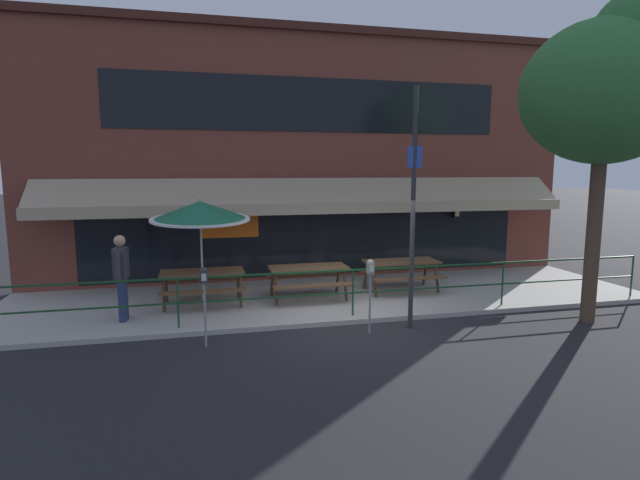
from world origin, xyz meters
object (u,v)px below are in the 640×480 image
at_px(picnic_table_left, 203,278).
at_px(patio_umbrella_left, 200,211).
at_px(street_sign_pole, 413,208).
at_px(street_tree_curbside, 612,83).
at_px(picnic_table_centre, 308,273).
at_px(parking_meter_far, 370,274).
at_px(parking_meter_near, 204,283).
at_px(picnic_table_right, 401,267).
at_px(pedestrian_walking, 121,273).

distance_m(picnic_table_left, patio_umbrella_left, 1.47).
relative_size(street_sign_pole, street_tree_curbside, 0.72).
xyz_separation_m(street_sign_pole, street_tree_curbside, (3.79, -0.51, 2.35)).
xyz_separation_m(picnic_table_centre, parking_meter_far, (0.67, -2.38, 0.44)).
bearing_deg(parking_meter_near, picnic_table_right, 28.94).
bearing_deg(picnic_table_left, parking_meter_near, -89.40).
relative_size(picnic_table_centre, patio_umbrella_left, 0.76).
bearing_deg(street_sign_pole, patio_umbrella_left, 149.31).
height_order(picnic_table_centre, patio_umbrella_left, patio_umbrella_left).
xyz_separation_m(picnic_table_left, street_tree_curbside, (7.71, -2.80, 4.00)).
bearing_deg(street_sign_pole, parking_meter_near, -177.75).
bearing_deg(parking_meter_near, parking_meter_far, 0.54).
relative_size(pedestrian_walking, street_sign_pole, 0.37).
bearing_deg(picnic_table_centre, parking_meter_near, -134.23).
distance_m(pedestrian_walking, street_sign_pole, 5.82).
height_order(pedestrian_walking, parking_meter_near, pedestrian_walking).
distance_m(picnic_table_centre, picnic_table_right, 2.38).
bearing_deg(patio_umbrella_left, picnic_table_left, -90.00).
xyz_separation_m(picnic_table_centre, patio_umbrella_left, (-2.37, 0.07, 1.47)).
xyz_separation_m(picnic_table_right, parking_meter_far, (-1.70, -2.58, 0.44)).
distance_m(picnic_table_left, street_sign_pole, 4.83).
height_order(picnic_table_centre, picnic_table_right, same).
bearing_deg(picnic_table_left, picnic_table_centre, -0.63).
height_order(pedestrian_walking, street_tree_curbside, street_tree_curbside).
relative_size(picnic_table_centre, street_sign_pole, 0.39).
relative_size(parking_meter_near, street_tree_curbside, 0.22).
relative_size(picnic_table_left, picnic_table_centre, 1.00).
bearing_deg(picnic_table_right, pedestrian_walking, -171.25).
bearing_deg(pedestrian_walking, street_tree_curbside, -12.19).
bearing_deg(picnic_table_right, street_sign_pole, -108.51).
height_order(pedestrian_walking, street_sign_pole, street_sign_pole).
bearing_deg(street_sign_pole, pedestrian_walking, 164.77).
bearing_deg(parking_meter_far, picnic_table_right, 56.62).
distance_m(patio_umbrella_left, pedestrian_walking, 2.09).
bearing_deg(parking_meter_far, picnic_table_left, 141.66).
xyz_separation_m(picnic_table_centre, street_tree_curbside, (5.34, -2.77, 4.00)).
bearing_deg(picnic_table_left, street_sign_pole, -30.21).
xyz_separation_m(picnic_table_centre, pedestrian_walking, (-3.92, -0.77, 0.35)).
distance_m(pedestrian_walking, parking_meter_far, 4.87).
distance_m(street_sign_pole, street_tree_curbside, 4.48).
xyz_separation_m(picnic_table_left, parking_meter_near, (0.03, -2.44, 0.44)).
bearing_deg(street_sign_pole, picnic_table_right, 71.49).
bearing_deg(picnic_table_left, patio_umbrella_left, 90.00).
height_order(parking_meter_far, street_tree_curbside, street_tree_curbside).
distance_m(parking_meter_near, street_sign_pole, 4.09).
bearing_deg(parking_meter_near, street_sign_pole, 2.25).
relative_size(parking_meter_far, street_tree_curbside, 0.22).
height_order(patio_umbrella_left, street_tree_curbside, street_tree_curbside).
bearing_deg(street_sign_pole, picnic_table_centre, 124.48).
xyz_separation_m(parking_meter_near, street_sign_pole, (3.90, 0.15, 1.21)).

